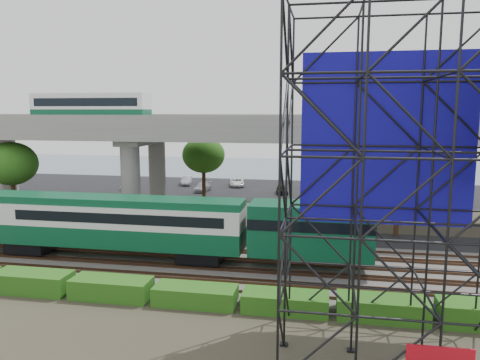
# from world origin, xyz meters

# --- Properties ---
(ground) EXTENTS (140.00, 140.00, 0.00)m
(ground) POSITION_xyz_m (0.00, 0.00, 0.00)
(ground) COLOR #474233
(ground) RESTS_ON ground
(ballast_bed) EXTENTS (90.00, 12.00, 0.20)m
(ballast_bed) POSITION_xyz_m (0.00, 2.00, 0.10)
(ballast_bed) COLOR slate
(ballast_bed) RESTS_ON ground
(service_road) EXTENTS (90.00, 5.00, 0.08)m
(service_road) POSITION_xyz_m (0.00, 10.50, 0.04)
(service_road) COLOR black
(service_road) RESTS_ON ground
(parking_lot) EXTENTS (90.00, 18.00, 0.08)m
(parking_lot) POSITION_xyz_m (0.00, 34.00, 0.04)
(parking_lot) COLOR black
(parking_lot) RESTS_ON ground
(harbor_water) EXTENTS (140.00, 40.00, 0.03)m
(harbor_water) POSITION_xyz_m (0.00, 56.00, 0.01)
(harbor_water) COLOR #415B6B
(harbor_water) RESTS_ON ground
(rail_tracks) EXTENTS (90.00, 9.52, 0.16)m
(rail_tracks) POSITION_xyz_m (0.00, 2.00, 0.28)
(rail_tracks) COLOR #472D1E
(rail_tracks) RESTS_ON ballast_bed
(commuter_train) EXTENTS (29.30, 3.06, 4.30)m
(commuter_train) POSITION_xyz_m (-4.79, 2.00, 2.88)
(commuter_train) COLOR black
(commuter_train) RESTS_ON rail_tracks
(overpass) EXTENTS (80.00, 12.00, 12.40)m
(overpass) POSITION_xyz_m (-1.14, 16.00, 8.21)
(overpass) COLOR #9E9B93
(overpass) RESTS_ON ground
(scaffold_tower) EXTENTS (9.36, 6.36, 15.00)m
(scaffold_tower) POSITION_xyz_m (10.78, -7.98, 7.47)
(scaffold_tower) COLOR black
(scaffold_tower) RESTS_ON ground
(hedge_strip) EXTENTS (34.60, 1.80, 1.20)m
(hedge_strip) POSITION_xyz_m (1.01, -4.30, 0.56)
(hedge_strip) COLOR #225012
(hedge_strip) RESTS_ON ground
(trees) EXTENTS (40.94, 16.94, 7.69)m
(trees) POSITION_xyz_m (-4.67, 16.17, 5.57)
(trees) COLOR #382314
(trees) RESTS_ON ground
(suv) EXTENTS (4.95, 3.75, 1.25)m
(suv) POSITION_xyz_m (-10.40, 11.23, 0.70)
(suv) COLOR black
(suv) RESTS_ON service_road
(parked_cars) EXTENTS (37.70, 9.55, 1.29)m
(parked_cars) POSITION_xyz_m (2.07, 33.86, 0.69)
(parked_cars) COLOR white
(parked_cars) RESTS_ON parking_lot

